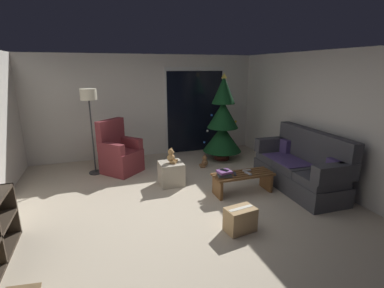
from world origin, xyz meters
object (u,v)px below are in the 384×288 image
remote_white (247,170)px  cell_phone (224,170)px  coffee_table (243,180)px  teddy_bear_chestnut_by_tree (204,162)px  teddy_bear_honey (171,157)px  armchair (120,154)px  ottoman (171,173)px  remote_graphite (235,174)px  floor_lamp (89,103)px  couch (301,167)px  remote_silver (248,173)px  christmas_tree (223,123)px  cardboard_box_taped_mid_floor (240,219)px  book_stack (224,173)px

remote_white → cell_phone: 0.51m
coffee_table → teddy_bear_chestnut_by_tree: 1.50m
coffee_table → teddy_bear_honey: teddy_bear_honey is taller
armchair → ottoman: armchair is taller
armchair → teddy_bear_honey: (0.88, -1.01, 0.16)m
remote_graphite → ottoman: size_ratio=0.35×
remote_white → floor_lamp: 3.37m
couch → ottoman: size_ratio=4.47×
coffee_table → remote_silver: remote_silver is taller
coffee_table → remote_white: size_ratio=7.05×
cell_phone → floor_lamp: size_ratio=0.08×
cell_phone → christmas_tree: size_ratio=0.07×
couch → cardboard_box_taped_mid_floor: couch is taller
book_stack → coffee_table: bearing=1.5°
cell_phone → remote_white: bearing=-21.5°
remote_silver → cardboard_box_taped_mid_floor: bearing=43.9°
remote_silver → cardboard_box_taped_mid_floor: size_ratio=0.35×
armchair → teddy_bear_chestnut_by_tree: (1.83, -0.31, -0.28)m
cardboard_box_taped_mid_floor → remote_white: bearing=57.4°
armchair → cardboard_box_taped_mid_floor: bearing=-64.4°
armchair → teddy_bear_chestnut_by_tree: armchair is taller
book_stack → teddy_bear_chestnut_by_tree: bearing=82.1°
book_stack → teddy_bear_chestnut_by_tree: (0.21, 1.49, -0.30)m
remote_white → christmas_tree: size_ratio=0.08×
cell_phone → ottoman: 1.12m
cell_phone → armchair: size_ratio=0.13×
remote_graphite → teddy_bear_chestnut_by_tree: bearing=-70.0°
teddy_bear_honey → teddy_bear_chestnut_by_tree: (0.95, 0.70, -0.44)m
floor_lamp → teddy_bear_honey: 2.01m
teddy_bear_chestnut_by_tree → cardboard_box_taped_mid_floor: size_ratio=0.64×
remote_silver → remote_white: same height
remote_white → cardboard_box_taped_mid_floor: remote_white is taller
ottoman → teddy_bear_chestnut_by_tree: size_ratio=1.54×
couch → ottoman: couch is taller
coffee_table → ottoman: size_ratio=2.50×
book_stack → remote_silver: bearing=-5.7°
coffee_table → teddy_bear_honey: bearing=144.9°
book_stack → teddy_bear_chestnut_by_tree: 1.54m
cell_phone → cardboard_box_taped_mid_floor: (-0.25, -1.08, -0.31)m
couch → teddy_bear_honey: size_ratio=6.89×
remote_graphite → cardboard_box_taped_mid_floor: 1.19m
coffee_table → cell_phone: (-0.37, -0.00, 0.23)m
book_stack → floor_lamp: bearing=138.5°
cell_phone → armchair: armchair is taller
book_stack → ottoman: 1.11m
coffee_table → teddy_bear_honey: 1.39m
coffee_table → christmas_tree: (0.45, 1.87, 0.66)m
armchair → floor_lamp: size_ratio=0.63×
coffee_table → remote_graphite: 0.21m
coffee_table → couch: bearing=-7.0°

